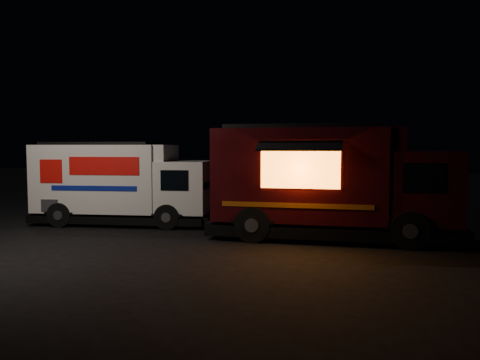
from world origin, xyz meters
TOP-DOWN VIEW (x-y plane):
  - ground at (0.00, 0.00)m, footprint 80.00×80.00m
  - white_truck at (-2.30, 2.14)m, footprint 6.66×3.02m
  - red_truck at (5.04, 1.40)m, footprint 7.40×2.96m

SIDE VIEW (x-z plane):
  - ground at x=0.00m, z-range 0.00..0.00m
  - white_truck at x=-2.30m, z-range 0.00..2.91m
  - red_truck at x=5.04m, z-range 0.00..3.40m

